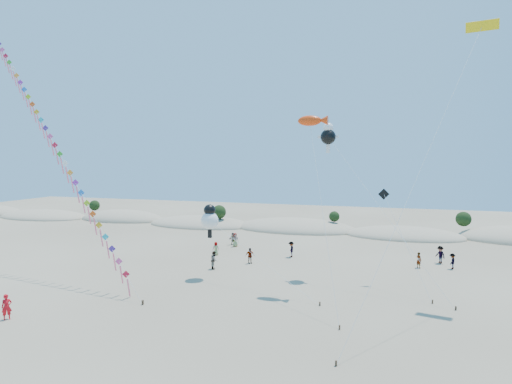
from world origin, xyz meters
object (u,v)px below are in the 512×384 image
Objects in this scene: kite_train at (51,139)px; parafoil_kite at (480,31)px; flyer_foreground at (7,307)px; fish_kite at (313,121)px.

kite_train is 1.25× the size of parafoil_kite.
kite_train is 18.36m from flyer_foreground.
kite_train is 25.57m from fish_kite.
fish_kite is at bearing -14.29° from flyer_foreground.
parafoil_kite is 40.29m from flyer_foreground.
fish_kite is 8.33× the size of flyer_foreground.
flyer_foreground is at bearing -59.83° from kite_train.
kite_train is 15.45× the size of flyer_foreground.
parafoil_kite reaches higher than fish_kite.
fish_kite is 14.51m from parafoil_kite.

